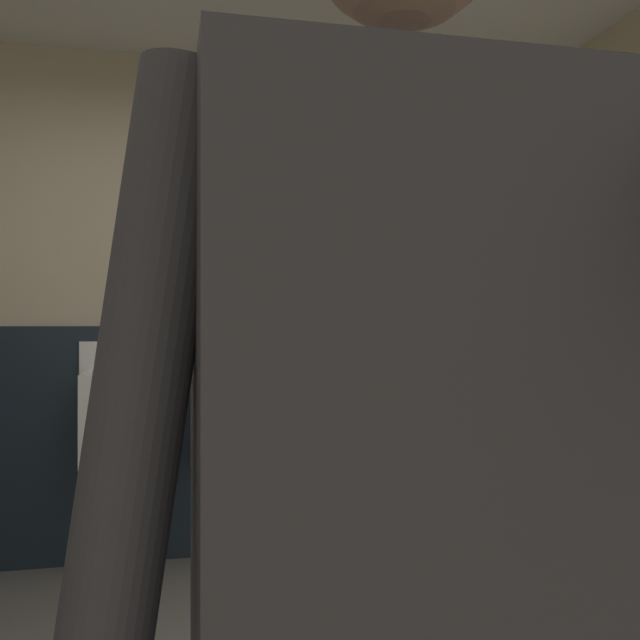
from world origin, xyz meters
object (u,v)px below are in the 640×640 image
person (408,536)px  soap_dispenser (230,293)px  urinal_middle (267,412)px  trash_bin (614,541)px  urinal_right (403,408)px  urinal_left (118,416)px

person → soap_dispenser: bearing=88.3°
urinal_middle → trash_bin: bearing=-42.7°
urinal_right → person: 3.10m
urinal_middle → trash_bin: 1.73m
urinal_left → soap_dispenser: soap_dispenser is taller
urinal_middle → urinal_right: size_ratio=1.00×
urinal_left → person: person is taller
urinal_left → urinal_right: size_ratio=1.00×
person → urinal_middle: bearing=84.6°
urinal_middle → urinal_right: bearing=0.0°
urinal_right → soap_dispenser: 1.13m
urinal_right → person: bearing=-109.4°
trash_bin → soap_dispenser: bearing=138.4°
urinal_left → person: 2.96m
urinal_right → soap_dispenser: bearing=172.7°
urinal_middle → soap_dispenser: (-0.18, 0.12, 0.63)m
urinal_middle → urinal_left: bearing=180.0°
urinal_left → person: size_ratio=0.71×
urinal_left → urinal_middle: bearing=0.0°
urinal_middle → soap_dispenser: size_ratio=6.89×
trash_bin → soap_dispenser: (-1.42, 1.26, 1.04)m
urinal_left → trash_bin: size_ratio=1.67×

